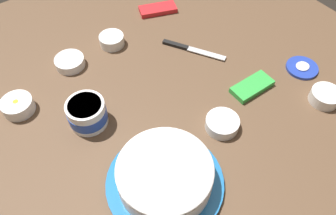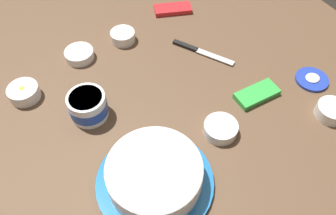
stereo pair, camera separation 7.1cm
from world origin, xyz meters
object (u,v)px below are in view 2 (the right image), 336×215
(frosting_tub_lid, at_px, (312,79))
(sprinkle_bowl_green, at_px, (332,111))
(sprinkle_bowl_pink, at_px, (123,36))
(sprinkle_bowl_rainbow, at_px, (221,129))
(candy_box_upper, at_px, (257,94))
(spreading_knife, at_px, (197,50))
(sprinkle_bowl_blue, at_px, (79,54))
(frosted_cake, at_px, (154,175))
(frosting_tub, at_px, (88,106))
(candy_box_lower, at_px, (173,9))
(sprinkle_bowl_yellow, at_px, (24,92))

(frosting_tub_lid, relative_size, sprinkle_bowl_green, 1.16)
(sprinkle_bowl_pink, xyz_separation_m, sprinkle_bowl_rainbow, (-0.08, 0.51, -0.00))
(sprinkle_bowl_pink, distance_m, candy_box_upper, 0.52)
(spreading_knife, distance_m, sprinkle_bowl_blue, 0.42)
(frosted_cake, bearing_deg, frosting_tub_lid, -174.01)
(frosting_tub, height_order, sprinkle_bowl_blue, frosting_tub)
(frosting_tub, bearing_deg, spreading_knife, -170.37)
(frosting_tub, bearing_deg, sprinkle_bowl_green, 150.16)
(sprinkle_bowl_rainbow, distance_m, candy_box_upper, 0.19)
(sprinkle_bowl_green, xyz_separation_m, candy_box_lower, (0.16, -0.69, -0.01))
(candy_box_lower, bearing_deg, spreading_knife, 100.57)
(frosting_tub, relative_size, frosting_tub_lid, 1.07)
(sprinkle_bowl_blue, xyz_separation_m, sprinkle_bowl_pink, (-0.17, -0.01, 0.00))
(sprinkle_bowl_green, relative_size, candy_box_upper, 0.65)
(frosted_cake, xyz_separation_m, sprinkle_bowl_yellow, (0.22, -0.47, -0.02))
(frosting_tub, bearing_deg, sprinkle_bowl_pink, -131.88)
(spreading_knife, height_order, sprinkle_bowl_rainbow, sprinkle_bowl_rainbow)
(spreading_knife, distance_m, candy_box_lower, 0.25)
(sprinkle_bowl_green, xyz_separation_m, sprinkle_bowl_rainbow, (0.33, -0.11, -0.00))
(frosted_cake, distance_m, candy_box_lower, 0.75)
(sprinkle_bowl_green, distance_m, sprinkle_bowl_rainbow, 0.35)
(frosting_tub, distance_m, frosting_tub_lid, 0.73)
(frosting_tub, height_order, sprinkle_bowl_yellow, frosting_tub)
(frosted_cake, bearing_deg, sprinkle_bowl_yellow, -64.99)
(sprinkle_bowl_blue, relative_size, sprinkle_bowl_rainbow, 1.01)
(sprinkle_bowl_pink, bearing_deg, sprinkle_bowl_green, 122.86)
(candy_box_upper, bearing_deg, sprinkle_bowl_pink, -59.75)
(sprinkle_bowl_yellow, xyz_separation_m, sprinkle_bowl_green, (-0.79, 0.53, -0.00))
(frosted_cake, height_order, candy_box_lower, frosted_cake)
(frosted_cake, height_order, sprinkle_bowl_rainbow, frosted_cake)
(frosting_tub_lid, relative_size, sprinkle_bowl_rainbow, 1.08)
(sprinkle_bowl_blue, bearing_deg, sprinkle_bowl_green, 132.99)
(frosted_cake, height_order, sprinkle_bowl_pink, frosted_cake)
(sprinkle_bowl_blue, bearing_deg, sprinkle_bowl_rainbow, 116.14)
(frosting_tub, distance_m, spreading_knife, 0.44)
(frosting_tub, relative_size, candy_box_upper, 0.81)
(sprinkle_bowl_blue, height_order, candy_box_lower, sprinkle_bowl_blue)
(candy_box_lower, xyz_separation_m, candy_box_upper, (-0.01, 0.52, 0.00))
(frosting_tub_lid, xyz_separation_m, sprinkle_bowl_blue, (0.63, -0.48, 0.01))
(frosted_cake, relative_size, candy_box_upper, 2.20)
(sprinkle_bowl_blue, distance_m, sprinkle_bowl_rainbow, 0.56)
(spreading_knife, bearing_deg, frosted_cake, 44.99)
(spreading_knife, relative_size, candy_box_lower, 1.46)
(sprinkle_bowl_blue, xyz_separation_m, sprinkle_bowl_rainbow, (-0.25, 0.50, 0.00))
(frosting_tub_lid, height_order, sprinkle_bowl_blue, sprinkle_bowl_blue)
(frosting_tub_lid, xyz_separation_m, sprinkle_bowl_rainbow, (0.38, 0.02, 0.01))
(sprinkle_bowl_yellow, height_order, sprinkle_bowl_blue, sprinkle_bowl_yellow)
(spreading_knife, relative_size, sprinkle_bowl_pink, 2.40)
(frosted_cake, xyz_separation_m, sprinkle_bowl_green, (-0.57, 0.07, -0.03))
(sprinkle_bowl_blue, bearing_deg, frosting_tub_lid, 142.49)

